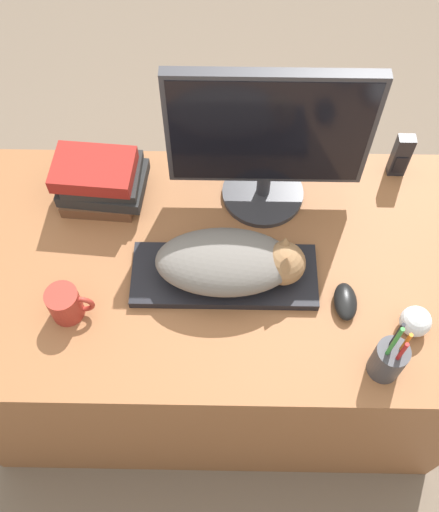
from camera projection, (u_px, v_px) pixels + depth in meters
The scene contains 11 objects.
ground_plane at pixel (214, 471), 1.94m from camera, with size 12.00×12.00×0.00m, color #6B5B4C.
desk at pixel (216, 322), 1.82m from camera, with size 1.37×0.73×0.72m.
keyboard at pixel (224, 276), 1.48m from camera, with size 0.46×0.17×0.02m.
cat at pixel (234, 262), 1.42m from camera, with size 0.36×0.18×0.12m.
monitor at pixel (268, 138), 1.42m from camera, with size 0.49×0.22×0.43m.
computer_mouse at pixel (345, 302), 1.43m from camera, with size 0.06×0.10×0.04m.
coffee_mug at pixel (66, 304), 1.40m from camera, with size 0.11×0.08×0.09m.
pen_cup at pixel (389, 359), 1.31m from camera, with size 0.07×0.07×0.24m.
baseball at pixel (415, 321), 1.39m from camera, with size 0.07×0.07×0.07m.
phone at pixel (401, 156), 1.60m from camera, with size 0.05×0.03×0.14m.
book_stack at pixel (100, 180), 1.55m from camera, with size 0.24×0.18×0.14m.
Camera 1 is at (0.02, -0.39, 2.03)m, focal length 42.00 mm.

